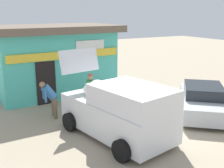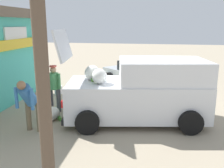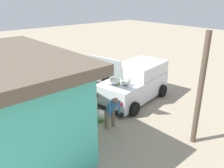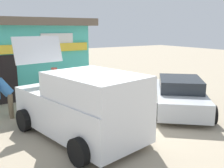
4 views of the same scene
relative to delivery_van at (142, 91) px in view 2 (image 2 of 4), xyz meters
name	(u,v)px [view 2 (image 2 of 4)]	position (x,y,z in m)	size (l,w,h in m)	color
ground_plane	(141,109)	(1.04, 0.06, -0.96)	(60.00, 60.00, 0.00)	tan
delivery_van	(142,91)	(0.00, 0.00, 0.00)	(2.84, 4.64, 2.80)	silver
parked_sedan	(142,75)	(4.24, 0.29, -0.37)	(3.94, 4.16, 1.24)	#B2B7BC
vendor_standing	(54,85)	(0.33, 3.01, -0.05)	(0.43, 0.55, 1.60)	#4C4C51
customer_bending	(29,101)	(-1.50, 2.92, -0.03)	(0.69, 0.57, 1.54)	#726047
unloaded_banana_pile	(50,114)	(-0.53, 2.79, -0.76)	(0.73, 0.78, 0.42)	silver
paint_bucket	(58,90)	(2.38, 3.76, -0.78)	(0.33, 0.33, 0.35)	silver
utility_pole	(43,84)	(-4.22, 1.10, 1.17)	(0.20, 0.20, 4.25)	brown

